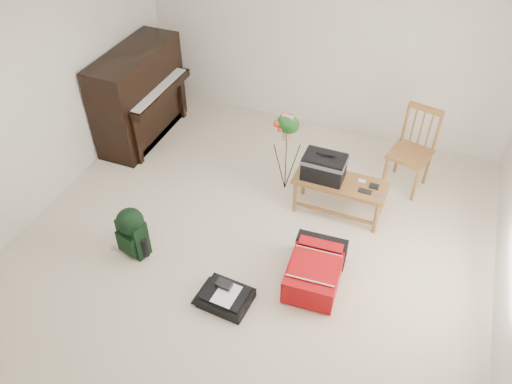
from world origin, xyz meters
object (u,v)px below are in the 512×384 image
at_px(dining_chair, 411,151).
at_px(black_duffel, 226,297).
at_px(bench, 329,172).
at_px(green_backpack, 132,230).
at_px(piano, 140,97).
at_px(flower_stand, 286,153).
at_px(red_suitcase, 316,267).

height_order(dining_chair, black_duffel, dining_chair).
distance_m(bench, green_backpack, 2.23).
bearing_deg(black_duffel, piano, 139.54).
relative_size(piano, dining_chair, 1.44).
relative_size(dining_chair, black_duffel, 2.07).
bearing_deg(flower_stand, dining_chair, 35.92).
bearing_deg(black_duffel, bench, 76.11).
height_order(red_suitcase, green_backpack, green_backpack).
relative_size(red_suitcase, flower_stand, 0.71).
distance_m(dining_chair, flower_stand, 1.49).
bearing_deg(black_duffel, green_backpack, 172.48).
distance_m(piano, bench, 2.84).
height_order(bench, dining_chair, dining_chair).
bearing_deg(dining_chair, black_duffel, -104.68).
xyz_separation_m(dining_chair, black_duffel, (-1.33, -2.46, -0.44)).
xyz_separation_m(piano, red_suitcase, (2.97, -1.61, -0.43)).
xyz_separation_m(piano, dining_chair, (3.57, 0.24, -0.09)).
bearing_deg(bench, black_duffel, -107.75).
xyz_separation_m(red_suitcase, black_duffel, (-0.73, -0.61, -0.10)).
relative_size(dining_chair, flower_stand, 0.96).
xyz_separation_m(bench, dining_chair, (0.79, 0.82, -0.06)).
xyz_separation_m(black_duffel, flower_stand, (-0.03, 1.84, 0.46)).
distance_m(red_suitcase, flower_stand, 1.49).
xyz_separation_m(dining_chair, green_backpack, (-2.51, -2.21, -0.18)).
xyz_separation_m(black_duffel, green_backpack, (-1.18, 0.25, 0.25)).
bearing_deg(black_duffel, dining_chair, 65.97).
bearing_deg(dining_chair, green_backpack, -124.84).
bearing_deg(bench, flower_stand, 161.48).
distance_m(bench, dining_chair, 1.14).
xyz_separation_m(piano, bench, (2.78, -0.58, -0.03)).
bearing_deg(bench, green_backpack, -140.39).
xyz_separation_m(bench, green_backpack, (-1.72, -1.40, -0.24)).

